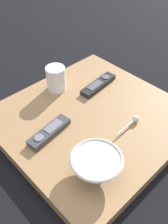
# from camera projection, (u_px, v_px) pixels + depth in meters

# --- Properties ---
(ground_plane) EXTENTS (6.00, 6.00, 0.00)m
(ground_plane) POSITION_uv_depth(u_px,v_px,m) (91.00, 123.00, 0.93)
(ground_plane) COLOR black
(table) EXTENTS (0.61, 0.63, 0.04)m
(table) POSITION_uv_depth(u_px,v_px,m) (91.00, 119.00, 0.92)
(table) COLOR #936D47
(table) RESTS_ON ground
(cereal_bowl) EXTENTS (0.15, 0.15, 0.07)m
(cereal_bowl) POSITION_uv_depth(u_px,v_px,m) (96.00, 164.00, 0.70)
(cereal_bowl) COLOR beige
(cereal_bowl) RESTS_ON table
(coffee_mug) EXTENTS (0.08, 0.08, 0.10)m
(coffee_mug) POSITION_uv_depth(u_px,v_px,m) (56.00, 79.00, 0.99)
(coffee_mug) COLOR white
(coffee_mug) RESTS_ON table
(teaspoon) EXTENTS (0.02, 0.12, 0.02)m
(teaspoon) POSITION_uv_depth(u_px,v_px,m) (134.00, 121.00, 0.87)
(teaspoon) COLOR silver
(teaspoon) RESTS_ON table
(tv_remote_near) EXTENTS (0.06, 0.19, 0.02)m
(tv_remote_near) POSITION_uv_depth(u_px,v_px,m) (98.00, 84.00, 1.03)
(tv_remote_near) COLOR black
(tv_remote_near) RESTS_ON table
(tv_remote_far) EXTENTS (0.07, 0.17, 0.02)m
(tv_remote_far) POSITION_uv_depth(u_px,v_px,m) (49.00, 132.00, 0.83)
(tv_remote_far) COLOR #38383D
(tv_remote_far) RESTS_ON table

